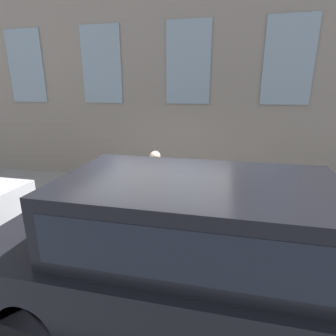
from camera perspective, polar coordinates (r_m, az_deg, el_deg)
name	(u,v)px	position (r m, az deg, el deg)	size (l,w,h in m)	color
ground_plane	(161,241)	(5.25, -1.59, -15.68)	(80.00, 80.00, 0.00)	#47474C
sidewalk	(176,205)	(6.58, 1.77, -7.99)	(3.17, 60.00, 0.13)	gray
fire_hydrant	(181,202)	(5.49, 2.87, -7.33)	(0.35, 0.46, 0.86)	gray
person	(156,177)	(5.71, -2.74, -1.89)	(0.35, 0.23, 1.43)	#998466
parked_truck_charcoal_near	(192,241)	(3.32, 5.34, -15.50)	(2.04, 5.12, 1.84)	black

